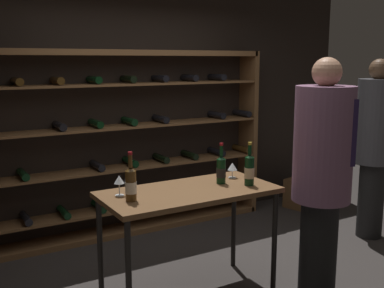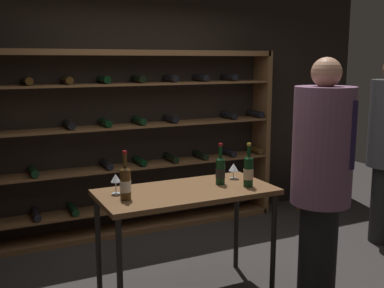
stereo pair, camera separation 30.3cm
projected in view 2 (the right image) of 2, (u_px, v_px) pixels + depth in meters
name	position (u px, v px, depth m)	size (l,w,h in m)	color
ground_plane	(218.00, 286.00, 3.99)	(9.57, 9.57, 0.00)	#383330
back_wall	(143.00, 105.00, 5.32)	(6.00, 0.10, 2.78)	black
wine_rack	(140.00, 143.00, 5.15)	(3.28, 0.32, 2.01)	brown
tasting_table	(186.00, 200.00, 3.68)	(1.39, 0.67, 0.90)	brown
person_host_in_suit	(321.00, 173.00, 3.53)	(0.45, 0.46, 1.92)	black
wine_crate	(319.00, 195.00, 6.02)	(0.48, 0.34, 0.37)	brown
wine_bottle_amber_reserve	(248.00, 171.00, 3.73)	(0.08, 0.08, 0.36)	black
wine_bottle_black_capsule	(125.00, 182.00, 3.38)	(0.08, 0.08, 0.36)	#4C3314
wine_bottle_gold_foil	(220.00, 170.00, 3.81)	(0.08, 0.08, 0.34)	black
wine_glass_stemmed_right	(116.00, 179.00, 3.52)	(0.08, 0.08, 0.16)	silver
wine_glass_stemmed_left	(234.00, 168.00, 3.99)	(0.08, 0.08, 0.13)	silver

